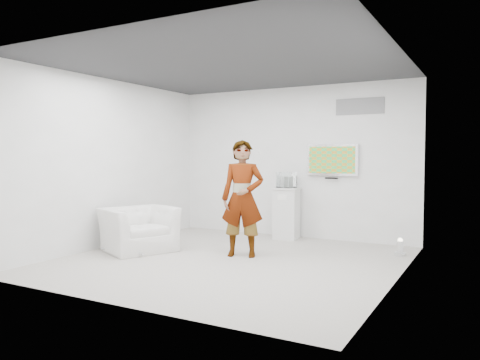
{
  "coord_description": "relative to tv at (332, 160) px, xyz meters",
  "views": [
    {
      "loc": [
        3.59,
        -6.26,
        1.63
      ],
      "look_at": [
        -0.16,
        0.6,
        1.22
      ],
      "focal_mm": 35.0,
      "sensor_mm": 36.0,
      "label": 1
    }
  ],
  "objects": [
    {
      "name": "room",
      "position": [
        -0.85,
        -2.45,
        -0.05
      ],
      "size": [
        5.01,
        5.01,
        3.0
      ],
      "color": "#B2ABA3",
      "rests_on": "ground"
    },
    {
      "name": "tv",
      "position": [
        0.0,
        0.0,
        0.0
      ],
      "size": [
        1.0,
        0.08,
        0.6
      ],
      "primitive_type": "cube",
      "color": "silver",
      "rests_on": "room"
    },
    {
      "name": "logo_decal",
      "position": [
        0.5,
        0.04,
        1.0
      ],
      "size": [
        0.9,
        0.02,
        0.3
      ],
      "primitive_type": "cube",
      "color": "slate",
      "rests_on": "room"
    },
    {
      "name": "person",
      "position": [
        -0.83,
        -2.09,
        -0.61
      ],
      "size": [
        0.79,
        0.64,
        1.88
      ],
      "primitive_type": "imported",
      "rotation": [
        0.0,
        0.0,
        0.32
      ],
      "color": "silver",
      "rests_on": "room"
    },
    {
      "name": "armchair",
      "position": [
        -2.61,
        -2.56,
        -1.18
      ],
      "size": [
        1.38,
        1.45,
        0.74
      ],
      "primitive_type": "imported",
      "rotation": [
        0.0,
        0.0,
        1.15
      ],
      "color": "silver",
      "rests_on": "room"
    },
    {
      "name": "pedestal",
      "position": [
        -0.83,
        -0.27,
        -1.05
      ],
      "size": [
        0.54,
        0.54,
        1.01
      ],
      "primitive_type": "cube",
      "rotation": [
        0.0,
        0.0,
        0.11
      ],
      "color": "silver",
      "rests_on": "room"
    },
    {
      "name": "floor_uplight",
      "position": [
        1.42,
        -0.85,
        -1.41
      ],
      "size": [
        0.24,
        0.24,
        0.28
      ],
      "primitive_type": "cylinder",
      "rotation": [
        0.0,
        0.0,
        -0.43
      ],
      "color": "silver",
      "rests_on": "room"
    },
    {
      "name": "vitrine",
      "position": [
        -0.83,
        -0.27,
        -0.39
      ],
      "size": [
        0.35,
        0.35,
        0.3
      ],
      "primitive_type": "cube",
      "rotation": [
        0.0,
        0.0,
        -0.17
      ],
      "color": "silver",
      "rests_on": "pedestal"
    },
    {
      "name": "console",
      "position": [
        -0.83,
        -0.27,
        -0.43
      ],
      "size": [
        0.1,
        0.17,
        0.22
      ],
      "primitive_type": "cube",
      "rotation": [
        0.0,
        0.0,
        -0.32
      ],
      "color": "silver",
      "rests_on": "pedestal"
    },
    {
      "name": "wii_remote",
      "position": [
        -0.64,
        -1.87,
        0.15
      ],
      "size": [
        0.04,
        0.14,
        0.03
      ],
      "primitive_type": "cube",
      "rotation": [
        0.0,
        0.0,
        0.05
      ],
      "color": "silver",
      "rests_on": "person"
    }
  ]
}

